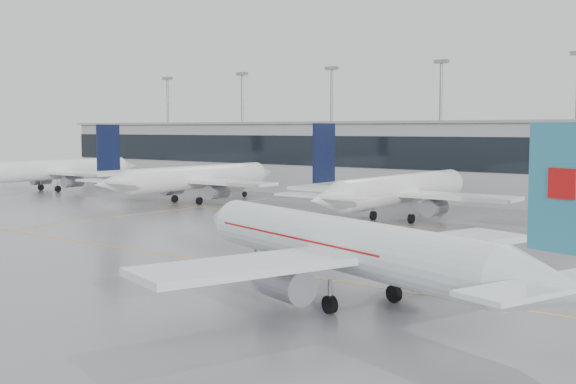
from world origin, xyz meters
The scene contains 12 objects.
ground centered at (0.00, 0.00, 0.00)m, with size 320.00×320.00×0.00m, color gray.
taxi_line_main centered at (0.00, 0.00, 0.01)m, with size 120.00×0.25×0.01m, color gold.
taxi_line_north centered at (0.00, 30.00, 0.01)m, with size 120.00×0.25×0.01m, color gold.
taxi_line_cross centered at (-30.00, 15.00, 0.01)m, with size 0.25×60.00×0.01m, color gold.
terminal centered at (0.00, 62.00, 6.00)m, with size 180.00×15.00×12.00m, color #9B9B9F.
terminal_glass centered at (0.00, 54.45, 7.50)m, with size 180.00×0.20×5.00m, color black.
terminal_roof centered at (0.00, 62.00, 12.20)m, with size 182.00×16.00×0.40m, color gray.
light_masts centered at (0.00, 68.00, 13.34)m, with size 156.40×1.00×22.60m.
air_canada_jet centered at (18.26, -5.12, 3.62)m, with size 35.61×29.02×11.43m.
parked_jet_a centered at (-70.00, 33.69, 3.71)m, with size 29.64×36.96×11.72m.
parked_jet_b centered at (-35.00, 33.69, 3.71)m, with size 29.64×36.96×11.72m.
parked_jet_c centered at (0.00, 33.69, 3.71)m, with size 29.64×36.96×11.72m.
Camera 1 is at (42.73, -43.39, 11.12)m, focal length 45.00 mm.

